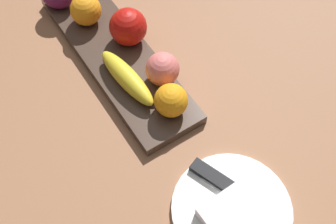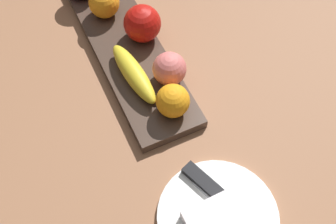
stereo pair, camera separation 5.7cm
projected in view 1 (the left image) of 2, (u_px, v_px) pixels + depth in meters
The scene contains 10 objects.
ground_plane at pixel (128, 70), 0.88m from camera, with size 2.40×2.40×0.00m, color #966445.
fruit_tray at pixel (117, 56), 0.88m from camera, with size 0.46×0.13×0.02m, color #45342A.
apple at pixel (128, 27), 0.86m from camera, with size 0.08×0.08×0.08m, color #B5130E.
banana at pixel (127, 78), 0.82m from camera, with size 0.16×0.04×0.04m, color gold.
orange_near_apple at pixel (171, 100), 0.77m from camera, with size 0.06×0.06×0.06m, color orange.
orange_near_banana at pixel (86, 10), 0.89m from camera, with size 0.07×0.07×0.07m, color orange.
peach at pixel (162, 69), 0.81m from camera, with size 0.07×0.07×0.07m, color #DB6B66.
dinner_plate at pixel (232, 209), 0.71m from camera, with size 0.20×0.20×0.01m, color white.
folded_napkin at pixel (243, 218), 0.69m from camera, with size 0.11×0.11×0.02m, color white.
knife at pixel (219, 184), 0.73m from camera, with size 0.18×0.08×0.01m.
Camera 1 is at (0.50, -0.23, 0.70)m, focal length 45.29 mm.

